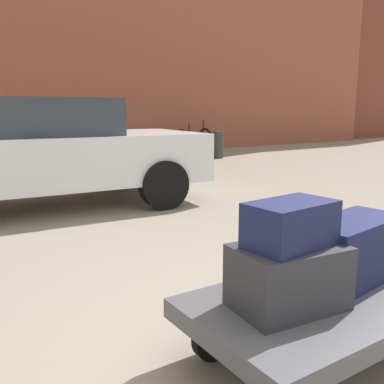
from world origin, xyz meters
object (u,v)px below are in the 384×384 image
object	(u,v)px
luggage_cart	(319,309)
bollard_kerb_far	(218,145)
duffel_bag_navy_rear_right	(351,250)
bollard_kerb_near	(121,150)
parked_car	(31,150)
duffel_bag_navy_topmost_pile	(291,224)
duffel_bag_charcoal_center	(288,277)
bollard_kerb_mid	(171,147)
bicycle_leaning	(193,140)

from	to	relation	value
luggage_cart	bollard_kerb_far	distance (m)	9.36
duffel_bag_navy_rear_right	bollard_kerb_near	size ratio (longest dim) A/B	0.94
bollard_kerb_far	duffel_bag_navy_rear_right	bearing A→B (deg)	-121.99
duffel_bag_navy_rear_right	parked_car	xyz separation A→B (m)	(-0.70, 4.33, 0.24)
duffel_bag_navy_topmost_pile	bollard_kerb_near	distance (m)	8.22
duffel_bag_charcoal_center	parked_car	xyz separation A→B (m)	(-0.17, 4.38, 0.27)
bollard_kerb_far	bollard_kerb_near	bearing A→B (deg)	180.00
bollard_kerb_near	duffel_bag_charcoal_center	bearing A→B (deg)	-108.23
bollard_kerb_mid	duffel_bag_charcoal_center	bearing A→B (deg)	-116.60
bicycle_leaning	bollard_kerb_mid	world-z (taller)	bicycle_leaning
bollard_kerb_near	bollard_kerb_mid	bearing A→B (deg)	0.00
duffel_bag_charcoal_center	bollard_kerb_mid	xyz separation A→B (m)	(3.91, 7.80, -0.14)
parked_car	bollard_kerb_mid	xyz separation A→B (m)	(4.08, 3.42, -0.40)
duffel_bag_charcoal_center	bollard_kerb_near	distance (m)	8.22
luggage_cart	duffel_bag_navy_topmost_pile	world-z (taller)	duffel_bag_navy_topmost_pile
bollard_kerb_near	bollard_kerb_far	world-z (taller)	same
parked_car	bollard_kerb_near	bearing A→B (deg)	51.30
duffel_bag_navy_topmost_pile	parked_car	xyz separation A→B (m)	(-0.17, 4.38, 0.01)
luggage_cart	bollard_kerb_near	world-z (taller)	bollard_kerb_near
parked_car	bollard_kerb_near	distance (m)	4.41
bollard_kerb_near	bicycle_leaning	bearing A→B (deg)	27.25
parked_car	bollard_kerb_far	world-z (taller)	parked_car
duffel_bag_navy_rear_right	parked_car	world-z (taller)	parked_car
luggage_cart	parked_car	xyz separation A→B (m)	(-0.40, 4.39, 0.49)
bollard_kerb_mid	bollard_kerb_near	bearing A→B (deg)	180.00
duffel_bag_navy_topmost_pile	bollard_kerb_mid	size ratio (longest dim) A/B	0.60
duffel_bag_navy_topmost_pile	parked_car	bearing A→B (deg)	87.72
bicycle_leaning	duffel_bag_navy_rear_right	bearing A→B (deg)	-118.58
bollard_kerb_near	bollard_kerb_mid	xyz separation A→B (m)	(1.34, 0.00, 0.00)
parked_car	bicycle_leaning	distance (m)	7.64
parked_car	bollard_kerb_mid	bearing A→B (deg)	40.00
duffel_bag_charcoal_center	bicycle_leaning	world-z (taller)	bicycle_leaning
luggage_cart	parked_car	bearing A→B (deg)	95.17
duffel_bag_navy_topmost_pile	bollard_kerb_mid	xyz separation A→B (m)	(3.91, 7.80, -0.40)
bicycle_leaning	luggage_cart	bearing A→B (deg)	-119.85
duffel_bag_charcoal_center	bollard_kerb_mid	bearing A→B (deg)	69.37
duffel_bag_navy_rear_right	bollard_kerb_mid	world-z (taller)	bollard_kerb_mid
bollard_kerb_near	luggage_cart	bearing A→B (deg)	-106.71
parked_car	bicycle_leaning	world-z (taller)	parked_car
duffel_bag_charcoal_center	duffel_bag_navy_topmost_pile	world-z (taller)	duffel_bag_navy_topmost_pile
duffel_bag_navy_rear_right	bollard_kerb_near	xyz separation A→B (m)	(2.04, 7.75, -0.16)
duffel_bag_charcoal_center	parked_car	distance (m)	4.39
duffel_bag_charcoal_center	parked_car	bearing A→B (deg)	98.23
duffel_bag_navy_rear_right	bollard_kerb_far	distance (m)	9.14
bicycle_leaning	bollard_kerb_mid	bearing A→B (deg)	-137.37
bollard_kerb_mid	duffel_bag_navy_topmost_pile	bearing A→B (deg)	-116.60
luggage_cart	bollard_kerb_mid	bearing A→B (deg)	64.76
parked_car	bollard_kerb_far	size ratio (longest dim) A/B	6.19
duffel_bag_navy_rear_right	parked_car	bearing A→B (deg)	91.34
bicycle_leaning	bollard_kerb_far	xyz separation A→B (m)	(-0.23, -1.56, -0.01)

